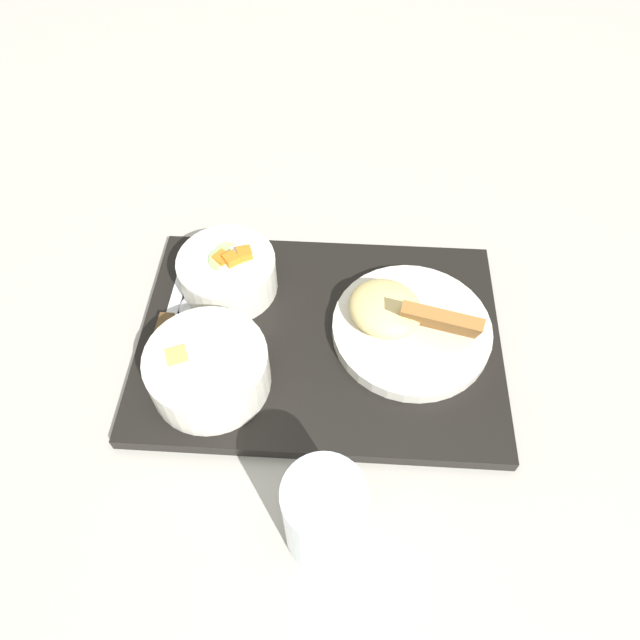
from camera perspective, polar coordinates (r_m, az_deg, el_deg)
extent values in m
plane|color=#ADA89E|center=(0.70, 0.00, -2.25)|extent=(4.00, 4.00, 0.00)
cube|color=black|center=(0.70, 0.00, -1.86)|extent=(0.46, 0.34, 0.02)
cylinder|color=silver|center=(0.72, -9.18, 4.61)|extent=(0.12, 0.12, 0.05)
torus|color=silver|center=(0.71, -9.42, 5.82)|extent=(0.12, 0.12, 0.01)
cylinder|color=#8EBC6B|center=(0.71, -8.17, 6.48)|extent=(0.05, 0.05, 0.01)
cylinder|color=#8EBC6B|center=(0.71, -9.21, 6.53)|extent=(0.05, 0.05, 0.01)
cylinder|color=#8EBC6B|center=(0.71, -9.44, 5.80)|extent=(0.05, 0.05, 0.01)
cube|color=orange|center=(0.71, -9.73, 6.05)|extent=(0.03, 0.03, 0.01)
cube|color=orange|center=(0.70, -7.52, 6.43)|extent=(0.02, 0.02, 0.02)
cube|color=orange|center=(0.70, -8.84, 5.93)|extent=(0.02, 0.02, 0.02)
cylinder|color=silver|center=(0.64, -11.08, -4.88)|extent=(0.13, 0.13, 0.05)
torus|color=silver|center=(0.62, -11.43, -3.74)|extent=(0.13, 0.13, 0.01)
cylinder|color=#C67F3D|center=(0.64, -11.13, -4.72)|extent=(0.12, 0.12, 0.04)
cube|color=#E5A356|center=(0.63, -14.04, -3.75)|extent=(0.03, 0.03, 0.02)
cylinder|color=silver|center=(0.69, 9.13, -1.08)|extent=(0.19, 0.19, 0.02)
ellipsoid|color=#E5CC7F|center=(0.67, 6.53, 1.18)|extent=(0.12, 0.12, 0.04)
cube|color=#93602D|center=(0.66, 11.91, -0.12)|extent=(0.10, 0.08, 0.08)
cube|color=silver|center=(0.76, -13.81, 3.42)|extent=(0.02, 0.11, 0.00)
cube|color=#51381E|center=(0.70, -15.57, -2.14)|extent=(0.02, 0.08, 0.02)
ellipsoid|color=silver|center=(0.72, -12.49, 1.21)|extent=(0.04, 0.05, 0.01)
cube|color=silver|center=(0.68, -12.97, -3.86)|extent=(0.01, 0.10, 0.01)
cylinder|color=silver|center=(0.55, 0.19, -18.93)|extent=(0.08, 0.08, 0.12)
cylinder|color=silver|center=(0.57, 0.19, -19.55)|extent=(0.06, 0.06, 0.07)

